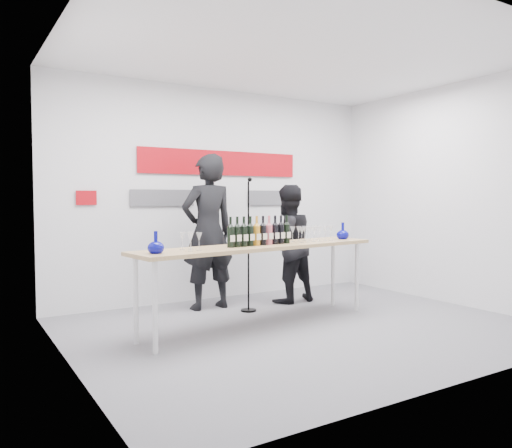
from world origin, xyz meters
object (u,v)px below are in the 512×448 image
mic_stand (249,271)px  presenter_left (208,232)px  tasting_table (261,251)px  presenter_right (287,244)px

mic_stand → presenter_left: bearing=148.0°
tasting_table → presenter_right: presenter_right is taller
tasting_table → mic_stand: (0.24, 0.67, -0.33)m
presenter_left → mic_stand: presenter_left is taller
tasting_table → mic_stand: 0.78m
presenter_right → presenter_left: bearing=-13.0°
presenter_left → presenter_right: 1.15m
tasting_table → presenter_right: bearing=34.5°
presenter_right → mic_stand: mic_stand is taller
tasting_table → presenter_left: presenter_left is taller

